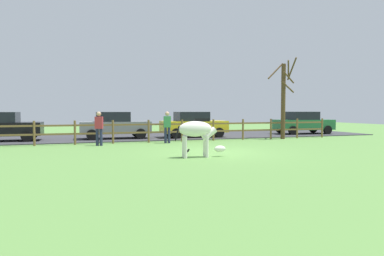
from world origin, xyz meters
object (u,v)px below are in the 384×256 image
parked_car_yellow (193,124)px  visitor_left_of_tree (167,126)px  bare_tree (284,98)px  zebra (198,132)px  parked_car_black (1,126)px  parked_car_grey (115,125)px  visitor_right_of_tree (99,127)px  crow_on_grass (187,151)px  parked_car_green (303,123)px

parked_car_yellow → visitor_left_of_tree: 3.72m
bare_tree → parked_car_yellow: bare_tree is taller
zebra → parked_car_black: parked_car_black is taller
parked_car_grey → visitor_right_of_tree: (-1.09, -3.50, 0.06)m
bare_tree → visitor_right_of_tree: (-10.64, -0.66, -1.56)m
zebra → parked_car_grey: 9.08m
parked_car_yellow → parked_car_black: size_ratio=1.00×
zebra → bare_tree: bearing=38.6°
zebra → visitor_left_of_tree: size_ratio=1.18×
bare_tree → visitor_left_of_tree: (-7.21, -0.40, -1.56)m
bare_tree → crow_on_grass: size_ratio=22.22×
crow_on_grass → bare_tree: bearing=33.4°
zebra → parked_car_yellow: 8.87m
parked_car_grey → visitor_left_of_tree: (2.34, -3.25, 0.06)m
parked_car_yellow → parked_car_grey: same height
bare_tree → parked_car_black: size_ratio=1.18×
parked_car_yellow → parked_car_green: bearing=2.8°
crow_on_grass → visitor_right_of_tree: (-3.04, 4.35, 0.78)m
zebra → parked_car_grey: (-2.04, 8.85, -0.08)m
crow_on_grass → parked_car_grey: bearing=104.0°
zebra → parked_car_green: (11.01, 8.86, -0.08)m
zebra → crow_on_grass: (-0.09, 0.99, -0.80)m
parked_car_yellow → zebra: bearing=-107.6°
crow_on_grass → visitor_right_of_tree: visitor_right_of_tree is taller
parked_car_black → parked_car_green: size_ratio=0.98×
zebra → parked_car_green: bearing=38.8°
parked_car_yellow → parked_car_green: (8.33, 0.40, 0.00)m
parked_car_green → visitor_right_of_tree: bearing=-166.0°
parked_car_green → parked_car_grey: bearing=-180.0°
parked_car_yellow → visitor_right_of_tree: 6.59m
parked_car_yellow → parked_car_black: 10.69m
parked_car_yellow → parked_car_green: same height
parked_car_black → crow_on_grass: bearing=-45.4°
parked_car_green → parked_car_black: bearing=179.6°
parked_car_black → visitor_left_of_tree: bearing=-22.3°
parked_car_yellow → parked_car_black: same height
parked_car_black → visitor_right_of_tree: size_ratio=2.46×
visitor_right_of_tree → parked_car_yellow: bearing=28.2°
parked_car_yellow → parked_car_grey: 4.74m
bare_tree → parked_car_grey: (-9.55, 2.85, -1.62)m
zebra → parked_car_yellow: size_ratio=0.48×
parked_car_grey → bare_tree: bearing=-16.6°
parked_car_grey → parked_car_black: (-5.96, 0.16, 0.00)m
crow_on_grass → visitor_left_of_tree: visitor_left_of_tree is taller
parked_car_grey → parked_car_green: bearing=0.0°
crow_on_grass → parked_car_black: size_ratio=0.05×
parked_car_yellow → visitor_right_of_tree: bearing=-151.8°
crow_on_grass → parked_car_green: size_ratio=0.05×
parked_car_black → visitor_right_of_tree: bearing=-37.0°
crow_on_grass → visitor_left_of_tree: size_ratio=0.13×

